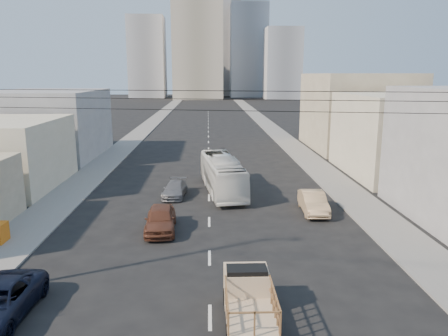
{
  "coord_description": "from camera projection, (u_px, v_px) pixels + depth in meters",
  "views": [
    {
      "loc": [
        -0.01,
        -14.41,
        9.87
      ],
      "look_at": [
        1.06,
        15.23,
        3.5
      ],
      "focal_mm": 35.0,
      "sensor_mm": 36.0,
      "label": 1
    }
  ],
  "objects": [
    {
      "name": "overhead_wires",
      "position": [
        208.0,
        100.0,
        15.74
      ],
      "size": [
        23.01,
        5.02,
        0.72
      ],
      "color": "black",
      "rests_on": "ground"
    },
    {
      "name": "midrise_east",
      "position": [
        282.0,
        64.0,
        175.49
      ],
      "size": [
        14.0,
        14.0,
        28.0
      ],
      "primitive_type": "cube",
      "color": "gray",
      "rests_on": "ground"
    },
    {
      "name": "high_rise_tower",
      "position": [
        198.0,
        23.0,
        175.81
      ],
      "size": [
        20.0,
        20.0,
        60.0
      ],
      "primitive_type": "cube",
      "color": "tan",
      "rests_on": "ground"
    },
    {
      "name": "lane_dashes",
      "position": [
        208.0,
        139.0,
        67.94
      ],
      "size": [
        0.15,
        104.0,
        0.01
      ],
      "color": "silver",
      "rests_on": "ground"
    },
    {
      "name": "sedan_tan",
      "position": [
        313.0,
        202.0,
        31.75
      ],
      "size": [
        1.82,
        4.71,
        1.53
      ],
      "primitive_type": "imported",
      "rotation": [
        0.0,
        0.0,
        -0.04
      ],
      "color": "tan",
      "rests_on": "ground"
    },
    {
      "name": "bldg_right_mid",
      "position": [
        404.0,
        135.0,
        43.36
      ],
      "size": [
        11.0,
        14.0,
        8.0
      ],
      "primitive_type": "cube",
      "color": "#BFB79A",
      "rests_on": "ground"
    },
    {
      "name": "flatbed_pickup",
      "position": [
        248.0,
        295.0,
        17.71
      ],
      "size": [
        1.95,
        4.41,
        1.9
      ],
      "color": "tan",
      "rests_on": "ground"
    },
    {
      "name": "city_bus",
      "position": [
        222.0,
        174.0,
        37.32
      ],
      "size": [
        3.85,
        11.09,
        3.02
      ],
      "primitive_type": "imported",
      "rotation": [
        0.0,
        0.0,
        0.12
      ],
      "color": "silver",
      "rests_on": "ground"
    },
    {
      "name": "midrise_back",
      "position": [
        220.0,
        48.0,
        207.16
      ],
      "size": [
        18.0,
        18.0,
        44.0
      ],
      "primitive_type": "cube",
      "color": "gray",
      "rests_on": "ground"
    },
    {
      "name": "midrise_ne",
      "position": [
        248.0,
        51.0,
        193.35
      ],
      "size": [
        16.0,
        16.0,
        40.0
      ],
      "primitive_type": "cube",
      "color": "gray",
      "rests_on": "ground"
    },
    {
      "name": "sedan_brown",
      "position": [
        161.0,
        219.0,
        27.93
      ],
      "size": [
        2.11,
        4.8,
        1.61
      ],
      "primitive_type": "imported",
      "rotation": [
        0.0,
        0.0,
        0.05
      ],
      "color": "brown",
      "rests_on": "ground"
    },
    {
      "name": "midrise_nw",
      "position": [
        147.0,
        57.0,
        187.54
      ],
      "size": [
        15.0,
        15.0,
        34.0
      ],
      "primitive_type": "cube",
      "color": "gray",
      "rests_on": "ground"
    },
    {
      "name": "bldg_right_far",
      "position": [
        357.0,
        111.0,
        58.8
      ],
      "size": [
        12.0,
        16.0,
        10.0
      ],
      "primitive_type": "cube",
      "color": "tan",
      "rests_on": "ground"
    },
    {
      "name": "sidewalk_right",
      "position": [
        269.0,
        126.0,
        84.95
      ],
      "size": [
        3.5,
        180.0,
        0.12
      ],
      "primitive_type": "cube",
      "color": "slate",
      "rests_on": "ground"
    },
    {
      "name": "sedan_grey",
      "position": [
        175.0,
        189.0,
        35.94
      ],
      "size": [
        2.08,
        4.32,
        1.21
      ],
      "primitive_type": "imported",
      "rotation": [
        0.0,
        0.0,
        -0.09
      ],
      "color": "slate",
      "rests_on": "ground"
    },
    {
      "name": "bldg_left_far",
      "position": [
        47.0,
        124.0,
        52.73
      ],
      "size": [
        12.0,
        16.0,
        8.0
      ],
      "primitive_type": "cube",
      "color": "gray",
      "rests_on": "ground"
    },
    {
      "name": "sidewalk_left",
      "position": [
        147.0,
        126.0,
        84.12
      ],
      "size": [
        3.5,
        180.0,
        0.12
      ],
      "primitive_type": "cube",
      "color": "slate",
      "rests_on": "ground"
    }
  ]
}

